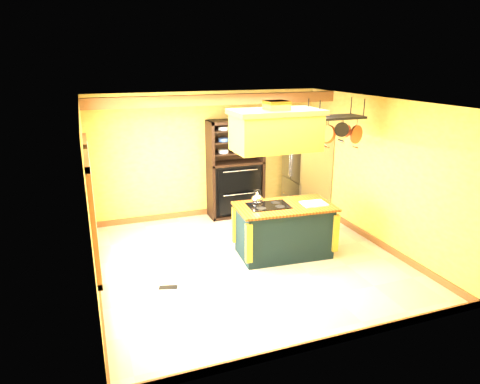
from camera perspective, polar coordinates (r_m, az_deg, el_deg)
floor at (r=7.50m, az=1.24°, el=-9.06°), size 5.00×5.00×0.00m
ceiling at (r=6.75m, az=1.39°, el=11.94°), size 5.00×5.00×0.00m
wall_back at (r=9.31m, az=-4.31°, el=4.95°), size 5.00×0.02×2.70m
wall_front at (r=4.90m, az=12.05°, el=-6.88°), size 5.00×0.02×2.70m
wall_left at (r=6.56m, az=-19.49°, el=-1.27°), size 0.02×5.00×2.70m
wall_right at (r=8.22m, az=17.78°, el=2.52°), size 0.02×5.00×2.70m
ceiling_beam at (r=8.36m, az=-2.96°, el=12.19°), size 5.00×0.15×0.20m
window_near at (r=5.79m, az=-19.00°, el=-3.14°), size 0.06×1.06×1.56m
window_far at (r=7.12m, az=-19.36°, el=0.58°), size 0.06×1.06×1.56m
kitchen_island at (r=7.57m, az=5.86°, el=-5.01°), size 1.74×1.05×1.11m
range_hood at (r=7.00m, az=4.83°, el=8.38°), size 1.46×0.83×0.80m
pot_rack at (r=7.53m, az=12.64°, el=8.76°), size 1.03×0.47×0.77m
refrigerator at (r=9.66m, az=8.81°, el=2.30°), size 0.77×0.91×1.78m
hutch at (r=9.38m, az=-0.67°, el=1.83°), size 1.20×0.55×2.11m
floor_register at (r=6.76m, az=-9.55°, el=-12.42°), size 0.30×0.19×0.01m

